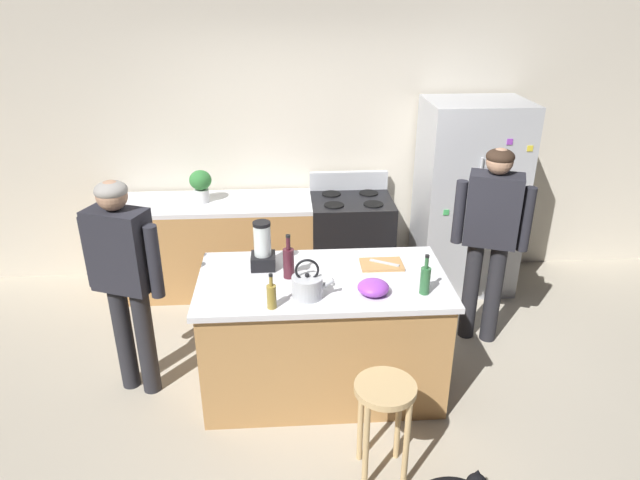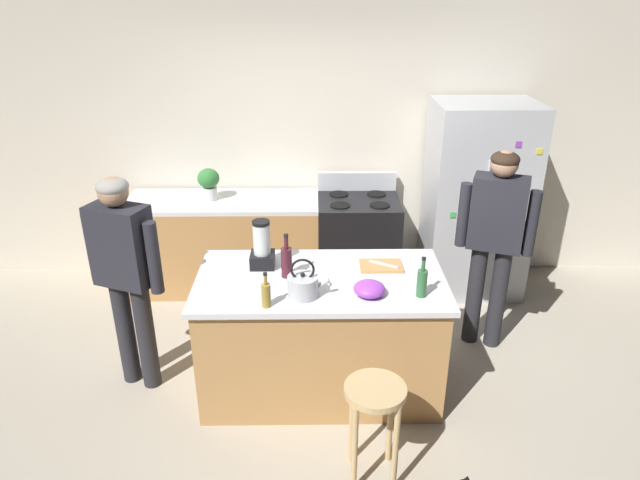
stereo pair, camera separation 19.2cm
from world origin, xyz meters
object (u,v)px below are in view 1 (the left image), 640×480
object	(u,v)px
bottle_wine	(289,262)
cutting_board	(382,264)
kitchen_island	(323,333)
bar_stool	(384,406)
tea_kettle	(307,286)
chef_knife	(384,263)
stove_range	(351,242)
potted_plant	(201,184)
mixing_bowl	(373,287)
refrigerator	(468,198)
person_by_island_left	(124,270)
bottle_olive_oil	(425,279)
person_by_sink_right	(491,229)
bottle_vinegar	(272,296)
blender_appliance	(263,249)

from	to	relation	value
bottle_wine	cutting_board	bearing A→B (deg)	10.91
kitchen_island	bar_stool	distance (m)	0.91
tea_kettle	chef_knife	bearing A→B (deg)	35.07
stove_range	potted_plant	world-z (taller)	potted_plant
mixing_bowl	chef_knife	world-z (taller)	mixing_bowl
refrigerator	bar_stool	xyz separation A→B (m)	(-1.17, -2.35, -0.39)
bar_stool	chef_knife	size ratio (longest dim) A/B	3.02
stove_range	person_by_island_left	bearing A→B (deg)	-139.72
tea_kettle	chef_knife	world-z (taller)	tea_kettle
refrigerator	tea_kettle	bearing A→B (deg)	-132.40
refrigerator	bottle_olive_oil	distance (m)	1.94
bottle_olive_oil	person_by_sink_right	bearing A→B (deg)	48.39
person_by_sink_right	bottle_olive_oil	xyz separation A→B (m)	(-0.71, -0.80, 0.01)
stove_range	bottle_olive_oil	xyz separation A→B (m)	(0.27, -1.77, 0.54)
stove_range	cutting_board	world-z (taller)	stove_range
kitchen_island	stove_range	distance (m)	1.57
refrigerator	bottle_vinegar	distance (m)	2.60
tea_kettle	bar_stool	bearing A→B (deg)	-55.96
potted_plant	bottle_olive_oil	xyz separation A→B (m)	(1.65, -1.80, -0.07)
person_by_island_left	mixing_bowl	bearing A→B (deg)	-10.24
refrigerator	chef_knife	distance (m)	1.69
kitchen_island	blender_appliance	size ratio (longest dim) A/B	4.92
bar_stool	bottle_olive_oil	distance (m)	0.85
bottle_vinegar	tea_kettle	bearing A→B (deg)	28.67
kitchen_island	potted_plant	xyz separation A→B (m)	(-1.01, 1.55, 0.62)
blender_appliance	bottle_wine	world-z (taller)	blender_appliance
stove_range	person_by_island_left	size ratio (longest dim) A/B	0.67
person_by_sink_right	chef_knife	size ratio (longest dim) A/B	7.48
refrigerator	bottle_wine	xyz separation A→B (m)	(-1.70, -1.47, 0.12)
tea_kettle	potted_plant	bearing A→B (deg)	116.54
person_by_island_left	person_by_sink_right	size ratio (longest dim) A/B	0.98
potted_plant	tea_kettle	size ratio (longest dim) A/B	1.09
potted_plant	refrigerator	bearing A→B (deg)	-1.16
bottle_wine	refrigerator	bearing A→B (deg)	40.77
potted_plant	bottle_vinegar	world-z (taller)	potted_plant
stove_range	tea_kettle	distance (m)	1.90
bottle_wine	tea_kettle	bearing A→B (deg)	-66.83
person_by_island_left	cutting_board	world-z (taller)	person_by_island_left
person_by_sink_right	blender_appliance	xyz separation A→B (m)	(-1.76, -0.36, 0.06)
person_by_sink_right	bar_stool	size ratio (longest dim) A/B	2.48
blender_appliance	bottle_olive_oil	distance (m)	1.14
blender_appliance	bottle_vinegar	xyz separation A→B (m)	(0.07, -0.55, -0.06)
bottle_wine	person_by_sink_right	bearing A→B (deg)	18.13
blender_appliance	chef_knife	bearing A→B (deg)	-1.89
blender_appliance	chef_knife	xyz separation A→B (m)	(0.86, -0.03, -0.12)
bottle_vinegar	chef_knife	world-z (taller)	bottle_vinegar
refrigerator	bar_stool	distance (m)	2.66
bar_stool	bottle_wine	size ratio (longest dim) A/B	2.10
bar_stool	potted_plant	distance (m)	2.79
potted_plant	tea_kettle	world-z (taller)	potted_plant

